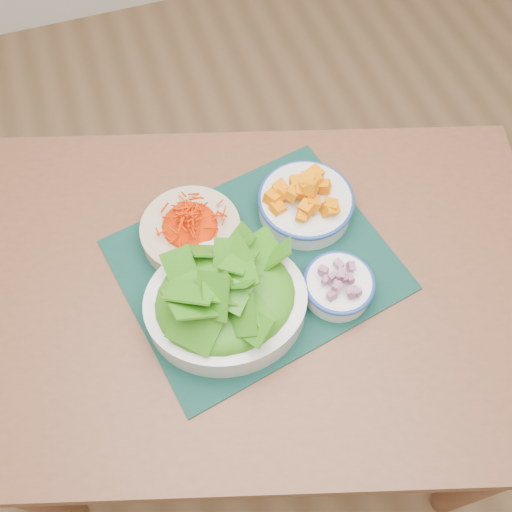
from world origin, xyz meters
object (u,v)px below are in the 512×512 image
(carrot_bowl, at_px, (190,229))
(lettuce_bowl, at_px, (225,299))
(placemat, at_px, (256,264))
(onion_bowl, at_px, (339,284))
(squash_bowl, at_px, (306,198))
(table, at_px, (257,306))

(carrot_bowl, height_order, lettuce_bowl, lettuce_bowl)
(placemat, bearing_deg, onion_bowl, -51.75)
(carrot_bowl, bearing_deg, onion_bowl, -41.71)
(squash_bowl, distance_m, onion_bowl, 0.19)
(squash_bowl, bearing_deg, carrot_bowl, 177.42)
(squash_bowl, bearing_deg, onion_bowl, -92.62)
(carrot_bowl, bearing_deg, table, -55.07)
(carrot_bowl, xyz_separation_m, lettuce_bowl, (0.02, -0.17, 0.02))
(table, bearing_deg, onion_bowl, -10.74)
(lettuce_bowl, relative_size, onion_bowl, 2.30)
(squash_bowl, xyz_separation_m, onion_bowl, (-0.01, -0.19, -0.01))
(onion_bowl, bearing_deg, lettuce_bowl, 173.31)
(squash_bowl, height_order, onion_bowl, squash_bowl)
(placemat, relative_size, squash_bowl, 2.15)
(carrot_bowl, distance_m, onion_bowl, 0.30)
(onion_bowl, bearing_deg, carrot_bowl, 138.29)
(lettuce_bowl, distance_m, onion_bowl, 0.21)
(placemat, relative_size, carrot_bowl, 2.36)
(table, xyz_separation_m, onion_bowl, (0.13, -0.07, 0.14))
(table, xyz_separation_m, placemat, (0.01, 0.04, 0.11))
(squash_bowl, relative_size, onion_bowl, 1.64)
(placemat, bearing_deg, carrot_bowl, 125.38)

